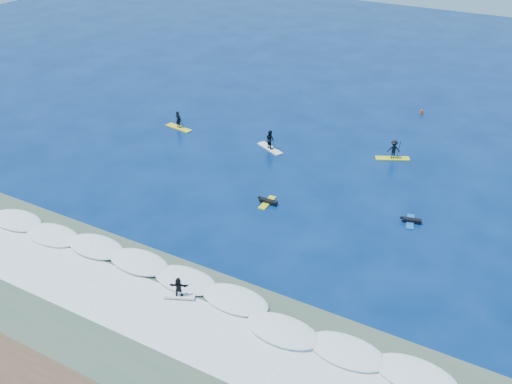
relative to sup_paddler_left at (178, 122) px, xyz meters
The scene contains 11 objects.
ground 18.21m from the sup_paddler_left, 37.54° to the right, with size 160.00×160.00×0.00m, color #031A47.
shallow_water 28.95m from the sup_paddler_left, 60.09° to the right, with size 90.00×13.00×0.01m, color #3E5544.
breaking_wave 25.56m from the sup_paddler_left, 55.62° to the right, with size 40.00×6.00×0.30m, color white.
whitewater 28.09m from the sup_paddler_left, 59.08° to the right, with size 34.00×5.00×0.02m, color silver.
sup_paddler_left is the anchor object (origin of this frame).
sup_paddler_center 10.85m from the sup_paddler_left, ahead, with size 3.30×2.19×2.30m.
sup_paddler_right 22.54m from the sup_paddler_left, 10.69° to the left, with size 3.24×2.15×2.26m.
prone_paddler_near 17.84m from the sup_paddler_left, 29.70° to the right, with size 1.80×2.28×0.47m.
prone_paddler_far 27.42m from the sup_paddler_left, 12.29° to the right, with size 1.70×2.22×0.45m.
wave_surfer 27.35m from the sup_paddler_left, 54.05° to the right, with size 2.13×1.36×1.50m.
marker_buoy 27.18m from the sup_paddler_left, 37.34° to the left, with size 0.29×0.29×0.69m.
Camera 1 is at (20.04, -33.68, 25.11)m, focal length 40.00 mm.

